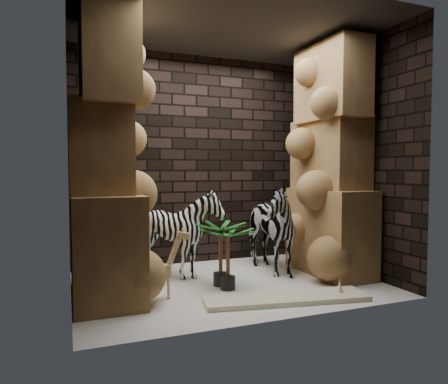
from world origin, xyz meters
name	(u,v)px	position (x,y,z in m)	size (l,w,h in m)	color
floor	(229,284)	(0.00, 0.00, 0.00)	(3.50, 3.50, 0.00)	white
ceiling	(229,26)	(0.00, 0.00, 3.00)	(3.50, 3.50, 0.00)	#353230
wall_back	(197,160)	(0.00, 1.25, 1.50)	(3.50, 3.50, 0.00)	black
wall_front	(282,153)	(0.00, -1.25, 1.50)	(3.50, 3.50, 0.00)	black
wall_left	(68,155)	(-1.75, 0.00, 1.50)	(3.00, 3.00, 0.00)	black
wall_right	(351,159)	(1.75, 0.00, 1.50)	(3.00, 3.00, 0.00)	black
rock_pillar_left	(104,156)	(-1.40, 0.00, 1.50)	(0.68, 1.30, 3.00)	#B4884A
rock_pillar_right	(330,159)	(1.42, 0.00, 1.50)	(0.58, 1.25, 3.00)	#B4884A
zebra_right	(265,221)	(0.66, 0.37, 0.68)	(0.62, 1.15, 1.36)	white
zebra_left	(180,238)	(-0.47, 0.48, 0.51)	(0.90, 1.11, 1.01)	white
giraffe_toy	(159,263)	(-0.89, -0.25, 0.38)	(0.39, 0.13, 0.76)	#D9BF86
palm_front	(221,254)	(-0.11, -0.03, 0.38)	(0.36, 0.36, 0.75)	#185B11
palm_back	(228,259)	(-0.09, -0.21, 0.35)	(0.36, 0.36, 0.71)	#185B11
surfboard	(286,298)	(0.33, -0.79, 0.03)	(1.71, 0.42, 0.05)	#FFF6CB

